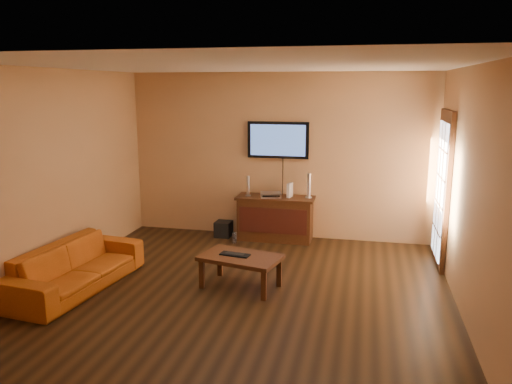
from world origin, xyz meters
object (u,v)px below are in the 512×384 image
(media_console, at_px, (275,218))
(av_receiver, at_px, (271,195))
(sofa, at_px, (75,259))
(game_console, at_px, (290,190))
(television, at_px, (278,140))
(coffee_table, at_px, (241,260))
(subwoofer, at_px, (223,229))
(speaker_right, at_px, (309,187))
(speaker_left, at_px, (248,187))
(keyboard, at_px, (235,254))
(bottle, at_px, (234,238))

(media_console, relative_size, av_receiver, 3.83)
(sofa, xyz_separation_m, game_console, (2.28, 2.55, 0.46))
(television, distance_m, coffee_table, 2.59)
(subwoofer, bearing_deg, speaker_right, 5.11)
(speaker_left, relative_size, keyboard, 0.85)
(game_console, distance_m, keyboard, 2.15)
(media_console, height_order, game_console, game_console)
(speaker_right, height_order, bottle, speaker_right)
(media_console, xyz_separation_m, keyboard, (-0.13, -2.05, 0.06))
(media_console, height_order, av_receiver, av_receiver)
(speaker_left, bearing_deg, media_console, 3.38)
(game_console, height_order, keyboard, game_console)
(av_receiver, distance_m, keyboard, 2.05)
(sofa, distance_m, speaker_right, 3.68)
(television, relative_size, bottle, 5.30)
(television, xyz_separation_m, subwoofer, (-0.88, -0.23, -1.49))
(speaker_left, relative_size, subwoofer, 1.27)
(av_receiver, xyz_separation_m, game_console, (0.30, 0.06, 0.08))
(speaker_left, height_order, keyboard, speaker_left)
(speaker_left, height_order, bottle, speaker_left)
(bottle, bearing_deg, speaker_left, 62.47)
(av_receiver, height_order, bottle, av_receiver)
(keyboard, bearing_deg, speaker_left, 98.90)
(speaker_left, distance_m, keyboard, 2.10)
(television, xyz_separation_m, sofa, (-2.05, -2.73, -1.25))
(speaker_right, distance_m, game_console, 0.31)
(subwoofer, relative_size, bottle, 1.38)
(speaker_left, xyz_separation_m, game_console, (0.68, 0.05, -0.04))
(television, height_order, sofa, television)
(media_console, xyz_separation_m, speaker_right, (0.53, 0.04, 0.54))
(bottle, relative_size, keyboard, 0.49)
(subwoofer, bearing_deg, coffee_table, -65.74)
(media_console, xyz_separation_m, game_console, (0.23, 0.02, 0.47))
(speaker_right, bearing_deg, media_console, -175.30)
(media_console, relative_size, speaker_right, 3.20)
(sofa, distance_m, bottle, 2.64)
(av_receiver, xyz_separation_m, subwoofer, (-0.81, 0.01, -0.63))
(av_receiver, bearing_deg, speaker_left, 164.71)
(media_console, relative_size, subwoofer, 4.84)
(speaker_right, xyz_separation_m, game_console, (-0.30, -0.02, -0.07))
(media_console, bearing_deg, sofa, -128.97)
(television, bearing_deg, speaker_left, -153.13)
(av_receiver, relative_size, bottle, 1.75)
(game_console, bearing_deg, speaker_right, 16.11)
(sofa, relative_size, subwoofer, 7.36)
(game_console, bearing_deg, bottle, -144.63)
(speaker_right, height_order, keyboard, speaker_right)
(sofa, xyz_separation_m, speaker_left, (1.60, 2.50, 0.50))
(media_console, bearing_deg, coffee_table, -91.63)
(coffee_table, bearing_deg, media_console, 88.37)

